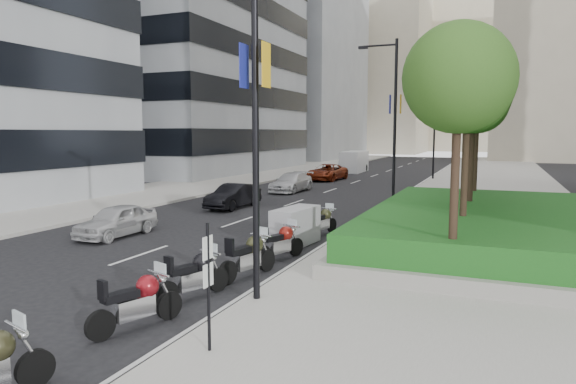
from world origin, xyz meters
The scene contains 29 objects.
ground centered at (0.00, 0.00, 0.00)m, with size 160.00×160.00×0.00m, color black.
sidewalk_right centered at (9.00, 30.00, 0.07)m, with size 10.00×100.00×0.15m, color #9E9B93.
sidewalk_left centered at (-12.00, 30.00, 0.07)m, with size 8.00×100.00×0.15m, color #9E9B93.
lane_edge centered at (3.70, 30.00, 0.01)m, with size 0.12×100.00×0.01m, color silver.
lane_centre centered at (-1.50, 30.00, 0.01)m, with size 0.12×100.00×0.01m, color silver.
building_grey_far centered at (-24.00, 70.00, 15.00)m, with size 22.00×26.00×30.00m, color gray.
building_cream_left centered at (-18.00, 100.00, 17.00)m, with size 26.00×24.00×34.00m, color #B7AD93.
building_cream_centre centered at (2.00, 120.00, 19.00)m, with size 30.00×24.00×38.00m, color #B7AD93.
planter centered at (10.00, 10.00, 0.35)m, with size 10.00×14.00×0.40m, color gray.
hedge centered at (10.00, 10.00, 0.95)m, with size 9.40×13.40×0.80m, color #134215.
tree_0 centered at (8.50, 4.00, 5.42)m, with size 2.80×2.80×6.30m.
tree_1 centered at (8.50, 8.00, 5.42)m, with size 2.80×2.80×6.30m.
tree_2 centered at (8.50, 12.00, 5.42)m, with size 2.80×2.80×6.30m.
tree_3 centered at (8.50, 16.00, 5.42)m, with size 2.80×2.80×6.30m.
lamp_post_0 centered at (4.14, 1.00, 5.07)m, with size 2.34×0.45×9.00m.
lamp_post_1 centered at (4.14, 18.00, 5.07)m, with size 2.34×0.45×9.00m.
lamp_post_2 centered at (4.14, 36.00, 5.07)m, with size 2.34×0.45×9.00m.
parking_sign centered at (4.80, -2.00, 1.46)m, with size 0.06×0.32×2.50m.
motorcycle_1 centered at (2.70, -1.35, 0.60)m, with size 0.97×2.15×1.11m.
motorcycle_2 centered at (2.70, 0.81, 0.59)m, with size 0.94×2.15×1.11m.
motorcycle_3 centered at (3.09, 3.01, 0.62)m, with size 0.87×2.29×1.16m.
motorcycle_4 centered at (3.15, 5.18, 0.58)m, with size 0.94×2.09×1.08m.
motorcycle_5 centered at (2.79, 7.36, 0.69)m, with size 1.19×2.41×1.38m.
motorcycle_6 centered at (3.09, 9.57, 0.56)m, with size 0.75×2.06×1.04m.
car_a centered at (-4.37, 6.20, 0.63)m, with size 1.50×3.73×1.27m, color #BBBBBD.
car_b centered at (-3.81, 14.81, 0.65)m, with size 1.38×3.96×1.31m, color black.
car_c centered at (-3.80, 23.27, 0.66)m, with size 1.84×4.53×1.31m, color silver.
car_d centered at (-4.18, 32.53, 0.70)m, with size 2.31×5.01×1.39m, color maroon.
delivery_van centered at (-4.51, 42.43, 1.01)m, with size 2.06×5.20×2.17m.
Camera 1 is at (9.52, -9.72, 4.08)m, focal length 32.00 mm.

